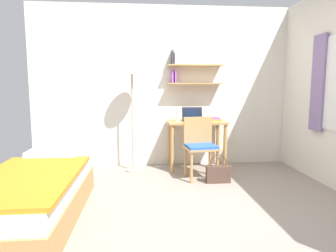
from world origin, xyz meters
The scene contains 10 objects.
ground_plane centered at (0.00, 0.00, 0.00)m, with size 5.28×5.28×0.00m, color gray.
wall_back centered at (0.01, 2.02, 1.31)m, with size 4.40×0.27×2.60m.
bed centered at (-1.50, 0.01, 0.24)m, with size 0.88×1.88×0.54m.
desk centered at (0.43, 1.70, 0.60)m, with size 0.91×0.54×0.77m.
desk_chair centered at (0.40, 1.21, 0.49)m, with size 0.48×0.43×0.87m.
standing_lamp centered at (-0.57, 1.65, 1.49)m, with size 0.36×0.36×1.71m.
laptop centered at (0.37, 1.73, 0.82)m, with size 0.33×0.23×0.21m.
water_bottle centered at (0.13, 1.67, 0.89)m, with size 0.06×0.06×0.24m, color silver.
book_stack centered at (0.74, 1.76, 0.79)m, with size 0.20×0.21×0.05m.
handbag centered at (0.60, 0.97, 0.13)m, with size 0.33×0.11×0.40m.
Camera 1 is at (-0.43, -2.87, 1.30)m, focal length 31.54 mm.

